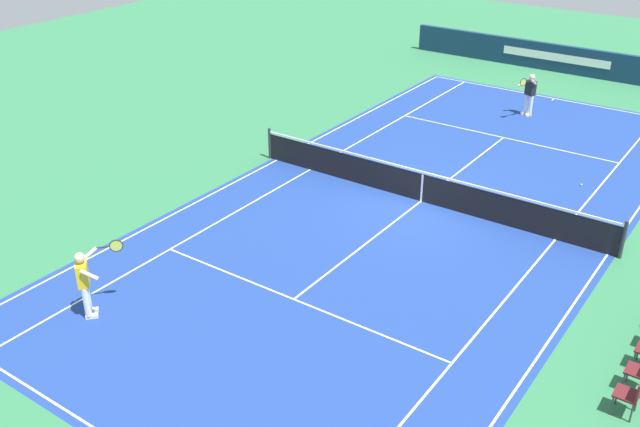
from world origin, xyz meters
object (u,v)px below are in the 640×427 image
Objects in this scene: tennis_ball at (581,185)px; spectator_chair_5 at (632,393)px; tennis_player_far at (530,92)px; tennis_net at (422,186)px; tennis_player_near at (85,281)px.

spectator_chair_5 is at bearing 21.65° from tennis_ball.
tennis_player_far is 6.66m from tennis_ball.
spectator_chair_5 is at bearing 51.84° from tennis_net.
tennis_player_near is 11.52m from spectator_chair_5.
tennis_net is at bearing 1.29° from tennis_player_far.
tennis_player_near reaches higher than tennis_ball.
tennis_ball is at bearing -158.35° from spectator_chair_5.
spectator_chair_5 is at bearing 26.95° from tennis_player_far.
tennis_player_far is (-18.81, 3.22, 0.00)m from tennis_player_near.
tennis_player_near is 15.19m from tennis_ball.
tennis_player_near is at bearing -71.34° from spectator_chair_5.
spectator_chair_5 is (5.88, 7.48, 0.03)m from tennis_net.
tennis_player_far reaches higher than tennis_ball.
tennis_ball is (5.38, 3.82, -0.90)m from tennis_player_far.
spectator_chair_5 is (9.75, 3.87, 0.49)m from tennis_ball.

